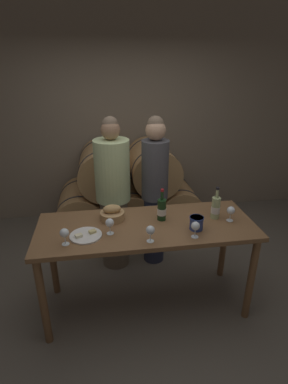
{
  "coord_description": "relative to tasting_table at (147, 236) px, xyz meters",
  "views": [
    {
      "loc": [
        -0.37,
        -2.25,
        2.19
      ],
      "look_at": [
        0.0,
        0.15,
        1.14
      ],
      "focal_mm": 28.0,
      "sensor_mm": 36.0,
      "label": 1
    }
  ],
  "objects": [
    {
      "name": "wine_glass_far_right",
      "position": [
        0.75,
        -0.04,
        0.21
      ],
      "size": [
        0.07,
        0.07,
        0.14
      ],
      "color": "white",
      "rests_on": "tasting_table"
    },
    {
      "name": "blue_crock",
      "position": [
        0.4,
        -0.13,
        0.17
      ],
      "size": [
        0.12,
        0.12,
        0.11
      ],
      "color": "navy",
      "rests_on": "tasting_table"
    },
    {
      "name": "stone_wall_back",
      "position": [
        0.0,
        2.11,
        0.82
      ],
      "size": [
        10.0,
        0.12,
        3.2
      ],
      "color": "gray",
      "rests_on": "ground_plane"
    },
    {
      "name": "bread_basket",
      "position": [
        -0.29,
        0.15,
        0.16
      ],
      "size": [
        0.22,
        0.22,
        0.14
      ],
      "color": "tan",
      "rests_on": "tasting_table"
    },
    {
      "name": "barrel_stack",
      "position": [
        0.0,
        1.55,
        -0.23
      ],
      "size": [
        1.98,
        0.88,
        1.22
      ],
      "color": "tan",
      "rests_on": "ground_plane"
    },
    {
      "name": "wine_glass_left",
      "position": [
        -0.32,
        -0.1,
        0.21
      ],
      "size": [
        0.07,
        0.07,
        0.14
      ],
      "color": "white",
      "rests_on": "tasting_table"
    },
    {
      "name": "wine_glass_right",
      "position": [
        0.35,
        -0.26,
        0.21
      ],
      "size": [
        0.07,
        0.07,
        0.14
      ],
      "color": "white",
      "rests_on": "tasting_table"
    },
    {
      "name": "tasting_table",
      "position": [
        0.0,
        0.0,
        0.0
      ],
      "size": [
        1.9,
        0.73,
        0.89
      ],
      "color": "brown",
      "rests_on": "ground_plane"
    },
    {
      "name": "wine_glass_far_left",
      "position": [
        -0.67,
        -0.2,
        0.21
      ],
      "size": [
        0.07,
        0.07,
        0.14
      ],
      "color": "white",
      "rests_on": "tasting_table"
    },
    {
      "name": "wine_bottle_red",
      "position": [
        0.15,
        0.08,
        0.21
      ],
      "size": [
        0.08,
        0.08,
        0.3
      ],
      "color": "#193819",
      "rests_on": "tasting_table"
    },
    {
      "name": "wine_glass_center",
      "position": [
        -0.01,
        -0.26,
        0.21
      ],
      "size": [
        0.07,
        0.07,
        0.14
      ],
      "color": "white",
      "rests_on": "tasting_table"
    },
    {
      "name": "cheese_plate",
      "position": [
        -0.52,
        -0.11,
        0.12
      ],
      "size": [
        0.26,
        0.26,
        0.04
      ],
      "color": "white",
      "rests_on": "tasting_table"
    },
    {
      "name": "person_right",
      "position": [
        0.21,
        0.71,
        0.12
      ],
      "size": [
        0.29,
        0.29,
        1.7
      ],
      "color": "#2D334C",
      "rests_on": "ground_plane"
    },
    {
      "name": "ground_plane",
      "position": [
        0.0,
        0.0,
        -0.78
      ],
      "size": [
        10.0,
        10.0,
        0.0
      ],
      "primitive_type": "plane",
      "color": "#665E51"
    },
    {
      "name": "person_left",
      "position": [
        -0.25,
        0.71,
        0.08
      ],
      "size": [
        0.37,
        0.37,
        1.71
      ],
      "color": "#756651",
      "rests_on": "ground_plane"
    },
    {
      "name": "wine_bottle_white",
      "position": [
        0.64,
        0.03,
        0.21
      ],
      "size": [
        0.08,
        0.08,
        0.3
      ],
      "color": "#ADBC7F",
      "rests_on": "tasting_table"
    }
  ]
}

